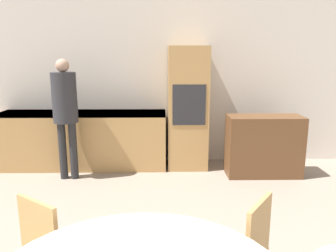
{
  "coord_description": "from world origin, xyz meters",
  "views": [
    {
      "loc": [
        -0.12,
        0.08,
        1.76
      ],
      "look_at": [
        -0.07,
        3.03,
        1.12
      ],
      "focal_mm": 35.0,
      "sensor_mm": 36.0,
      "label": 1
    }
  ],
  "objects_px": {
    "person_standing": "(65,106)",
    "oven_unit": "(188,108)",
    "sideboard": "(264,146)",
    "chair_far_right": "(243,249)"
  },
  "relations": [
    {
      "from": "person_standing",
      "to": "oven_unit",
      "type": "bearing_deg",
      "value": 16.49
    },
    {
      "from": "oven_unit",
      "to": "sideboard",
      "type": "distance_m",
      "value": 1.28
    },
    {
      "from": "sideboard",
      "to": "person_standing",
      "type": "height_order",
      "value": "person_standing"
    },
    {
      "from": "chair_far_right",
      "to": "person_standing",
      "type": "height_order",
      "value": "person_standing"
    },
    {
      "from": "sideboard",
      "to": "chair_far_right",
      "type": "relative_size",
      "value": 1.26
    },
    {
      "from": "oven_unit",
      "to": "chair_far_right",
      "type": "xyz_separation_m",
      "value": [
        0.15,
        -3.09,
        -0.46
      ]
    },
    {
      "from": "chair_far_right",
      "to": "person_standing",
      "type": "xyz_separation_m",
      "value": [
        -1.9,
        2.57,
        0.58
      ]
    },
    {
      "from": "oven_unit",
      "to": "chair_far_right",
      "type": "height_order",
      "value": "oven_unit"
    },
    {
      "from": "sideboard",
      "to": "person_standing",
      "type": "xyz_separation_m",
      "value": [
        -2.85,
        -0.1,
        0.62
      ]
    },
    {
      "from": "oven_unit",
      "to": "chair_far_right",
      "type": "relative_size",
      "value": 2.21
    }
  ]
}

